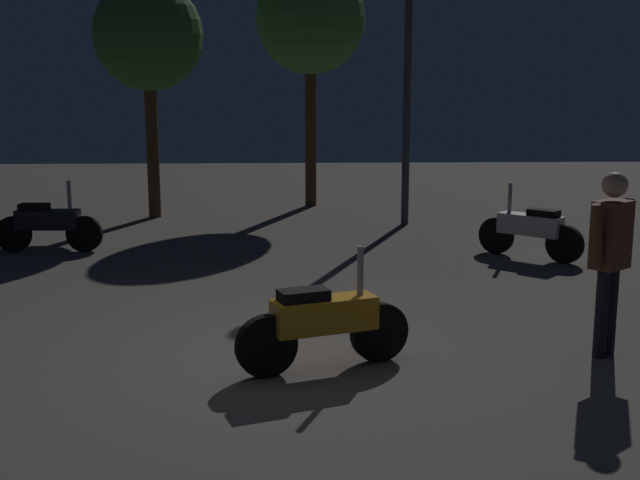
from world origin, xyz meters
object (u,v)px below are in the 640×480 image
motorcycle_white_parked_left (530,229)px  motorcycle_black_parked_right (48,224)px  motorcycle_orange_foreground (324,322)px  person_rider_beside (610,247)px  streetlamp_near (408,44)px

motorcycle_white_parked_left → motorcycle_black_parked_right: 7.38m
motorcycle_orange_foreground → motorcycle_black_parked_right: 6.76m
person_rider_beside → streetlamp_near: bearing=148.4°
motorcycle_black_parked_right → streetlamp_near: (5.91, 2.32, 2.85)m
motorcycle_white_parked_left → person_rider_beside: person_rider_beside is taller
motorcycle_orange_foreground → person_rider_beside: person_rider_beside is taller
motorcycle_orange_foreground → person_rider_beside: size_ratio=0.91×
motorcycle_white_parked_left → motorcycle_orange_foreground: bearing=97.4°
motorcycle_black_parked_right → person_rider_beside: (6.73, -5.16, 0.62)m
motorcycle_orange_foreground → motorcycle_white_parked_left: bearing=35.3°
motorcycle_orange_foreground → person_rider_beside: bearing=-13.9°
motorcycle_black_parked_right → motorcycle_orange_foreground: bearing=-51.8°
motorcycle_black_parked_right → person_rider_beside: 8.50m
motorcycle_black_parked_right → motorcycle_white_parked_left: bearing=-4.5°
motorcycle_white_parked_left → motorcycle_black_parked_right: same height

